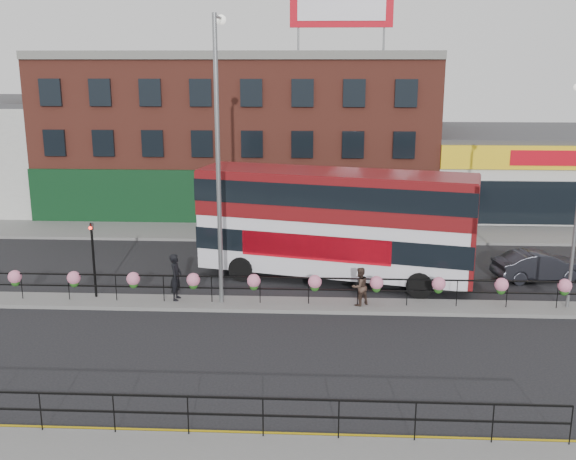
{
  "coord_description": "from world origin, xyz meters",
  "views": [
    {
      "loc": [
        1.47,
        -26.07,
        9.87
      ],
      "look_at": [
        0.0,
        3.0,
        2.5
      ],
      "focal_mm": 42.0,
      "sensor_mm": 36.0,
      "label": 1
    }
  ],
  "objects_px": {
    "double_decker_bus": "(336,214)",
    "pedestrian_b": "(360,286)",
    "pedestrian_a": "(176,277)",
    "car": "(539,266)",
    "lamp_column_west": "(219,136)"
  },
  "relations": [
    {
      "from": "double_decker_bus",
      "to": "lamp_column_west",
      "type": "bearing_deg",
      "value": -144.83
    },
    {
      "from": "pedestrian_a",
      "to": "pedestrian_b",
      "type": "distance_m",
      "value": 7.6
    },
    {
      "from": "car",
      "to": "pedestrian_a",
      "type": "xyz_separation_m",
      "value": [
        -16.05,
        -3.84,
        0.45
      ]
    },
    {
      "from": "double_decker_bus",
      "to": "pedestrian_a",
      "type": "distance_m",
      "value": 7.74
    },
    {
      "from": "double_decker_bus",
      "to": "car",
      "type": "height_order",
      "value": "double_decker_bus"
    },
    {
      "from": "pedestrian_b",
      "to": "double_decker_bus",
      "type": "bearing_deg",
      "value": -112.35
    },
    {
      "from": "car",
      "to": "pedestrian_a",
      "type": "relative_size",
      "value": 2.21
    },
    {
      "from": "pedestrian_a",
      "to": "car",
      "type": "bearing_deg",
      "value": -74.14
    },
    {
      "from": "double_decker_bus",
      "to": "pedestrian_b",
      "type": "xyz_separation_m",
      "value": [
        0.93,
        -3.71,
        -2.15
      ]
    },
    {
      "from": "double_decker_bus",
      "to": "lamp_column_west",
      "type": "height_order",
      "value": "lamp_column_west"
    },
    {
      "from": "pedestrian_b",
      "to": "pedestrian_a",
      "type": "bearing_deg",
      "value": -38.56
    },
    {
      "from": "pedestrian_a",
      "to": "lamp_column_west",
      "type": "distance_m",
      "value": 6.12
    },
    {
      "from": "car",
      "to": "pedestrian_b",
      "type": "distance_m",
      "value": 9.41
    },
    {
      "from": "pedestrian_a",
      "to": "pedestrian_b",
      "type": "height_order",
      "value": "pedestrian_a"
    },
    {
      "from": "double_decker_bus",
      "to": "pedestrian_a",
      "type": "xyz_separation_m",
      "value": [
        -6.66,
        -3.42,
        -1.97
      ]
    }
  ]
}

